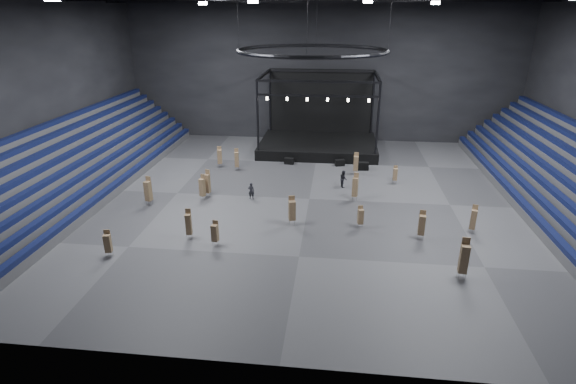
# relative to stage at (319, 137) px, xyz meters

# --- Properties ---
(floor) EXTENTS (50.00, 50.00, 0.00)m
(floor) POSITION_rel_stage_xyz_m (-0.00, -16.24, -1.45)
(floor) COLOR #424244
(floor) RESTS_ON ground
(wall_back) EXTENTS (50.00, 0.20, 18.00)m
(wall_back) POSITION_rel_stage_xyz_m (-0.00, 4.76, 7.55)
(wall_back) COLOR black
(wall_back) RESTS_ON ground
(wall_front) EXTENTS (50.00, 0.20, 18.00)m
(wall_front) POSITION_rel_stage_xyz_m (-0.00, -37.24, 7.55)
(wall_front) COLOR black
(wall_front) RESTS_ON ground
(wall_left) EXTENTS (0.20, 42.00, 18.00)m
(wall_left) POSITION_rel_stage_xyz_m (-25.00, -16.24, 7.55)
(wall_left) COLOR black
(wall_left) RESTS_ON ground
(bleachers_left) EXTENTS (7.20, 40.00, 6.40)m
(bleachers_left) POSITION_rel_stage_xyz_m (-22.94, -16.24, 0.28)
(bleachers_left) COLOR #464648
(bleachers_left) RESTS_ON floor
(stage) EXTENTS (14.00, 10.00, 9.20)m
(stage) POSITION_rel_stage_xyz_m (0.00, 0.00, 0.00)
(stage) COLOR black
(stage) RESTS_ON floor
(truss_ring) EXTENTS (12.30, 12.30, 5.15)m
(truss_ring) POSITION_rel_stage_xyz_m (-0.00, -16.24, 11.55)
(truss_ring) COLOR black
(truss_ring) RESTS_ON ceiling
(floodlights) EXTENTS (28.60, 16.60, 0.25)m
(floodlights) POSITION_rel_stage_xyz_m (-0.00, -20.24, 15.15)
(floodlights) COLOR white
(floodlights) RESTS_ON roof_girders
(flight_case_left) EXTENTS (1.10, 0.64, 0.70)m
(flight_case_left) POSITION_rel_stage_xyz_m (-2.95, -6.40, -1.10)
(flight_case_left) COLOR black
(flight_case_left) RESTS_ON floor
(flight_case_mid) EXTENTS (1.16, 0.83, 0.70)m
(flight_case_mid) POSITION_rel_stage_xyz_m (2.70, -6.36, -1.10)
(flight_case_mid) COLOR black
(flight_case_mid) RESTS_ON floor
(flight_case_right) EXTENTS (1.34, 0.76, 0.86)m
(flight_case_right) POSITION_rel_stage_xyz_m (5.14, -7.50, -1.02)
(flight_case_right) COLOR black
(flight_case_right) RESTS_ON floor
(chair_stack_0) EXTENTS (0.58, 0.58, 2.29)m
(chair_stack_0) POSITION_rel_stage_xyz_m (-10.41, -8.22, -0.25)
(chair_stack_0) COLOR silver
(chair_stack_0) RESTS_ON floor
(chair_stack_1) EXTENTS (0.50, 0.50, 2.39)m
(chair_stack_1) POSITION_rel_stage_xyz_m (-8.32, -9.05, -0.23)
(chair_stack_1) COLOR silver
(chair_stack_1) RESTS_ON floor
(chair_stack_2) EXTENTS (0.57, 0.57, 2.58)m
(chair_stack_2) POSITION_rel_stage_xyz_m (4.10, -16.04, -0.14)
(chair_stack_2) COLOR silver
(chair_stack_2) RESTS_ON floor
(chair_stack_3) EXTENTS (0.47, 0.47, 2.38)m
(chair_stack_3) POSITION_rel_stage_xyz_m (-8.47, -24.89, -0.24)
(chair_stack_3) COLOR silver
(chair_stack_3) RESTS_ON floor
(chair_stack_4) EXTENTS (0.65, 0.65, 2.43)m
(chair_stack_4) POSITION_rel_stage_xyz_m (-1.03, -21.68, -0.17)
(chair_stack_4) COLOR silver
(chair_stack_4) RESTS_ON floor
(chair_stack_5) EXTENTS (0.53, 0.53, 2.57)m
(chair_stack_5) POSITION_rel_stage_xyz_m (-9.38, -16.64, -0.15)
(chair_stack_5) COLOR silver
(chair_stack_5) RESTS_ON floor
(chair_stack_6) EXTENTS (0.53, 0.53, 2.31)m
(chair_stack_6) POSITION_rel_stage_xyz_m (12.94, -21.59, -0.26)
(chair_stack_6) COLOR silver
(chair_stack_6) RESTS_ON floor
(chair_stack_7) EXTENTS (0.41, 0.41, 1.83)m
(chair_stack_7) POSITION_rel_stage_xyz_m (8.17, -11.24, -0.48)
(chair_stack_7) COLOR silver
(chair_stack_7) RESTS_ON floor
(chair_stack_8) EXTENTS (0.52, 0.52, 2.31)m
(chair_stack_8) POSITION_rel_stage_xyz_m (8.84, -23.06, -0.24)
(chair_stack_8) COLOR silver
(chair_stack_8) RESTS_ON floor
(chair_stack_9) EXTENTS (0.52, 0.52, 2.35)m
(chair_stack_9) POSITION_rel_stage_xyz_m (4.36, -8.99, -0.22)
(chair_stack_9) COLOR silver
(chair_stack_9) RESTS_ON floor
(chair_stack_10) EXTENTS (0.62, 0.62, 2.63)m
(chair_stack_10) POSITION_rel_stage_xyz_m (-14.00, -19.15, -0.10)
(chair_stack_10) COLOR silver
(chair_stack_10) RESTS_ON floor
(chair_stack_11) EXTENTS (0.53, 0.53, 1.99)m
(chair_stack_11) POSITION_rel_stage_xyz_m (-13.20, -28.15, -0.39)
(chair_stack_11) COLOR silver
(chair_stack_11) RESTS_ON floor
(chair_stack_12) EXTENTS (0.50, 0.50, 1.84)m
(chair_stack_12) POSITION_rel_stage_xyz_m (4.39, -21.62, -0.47)
(chair_stack_12) COLOR silver
(chair_stack_12) RESTS_ON floor
(chair_stack_13) EXTENTS (0.51, 0.51, 1.95)m
(chair_stack_13) POSITION_rel_stage_xyz_m (-6.23, -25.76, -0.41)
(chair_stack_13) COLOR silver
(chair_stack_13) RESTS_ON floor
(chair_stack_14) EXTENTS (0.56, 0.56, 2.83)m
(chair_stack_14) POSITION_rel_stage_xyz_m (10.61, -28.22, -0.00)
(chair_stack_14) COLOR silver
(chair_stack_14) RESTS_ON floor
(chair_stack_15) EXTENTS (0.56, 0.56, 2.40)m
(chair_stack_15) POSITION_rel_stage_xyz_m (-9.62, -17.44, -0.22)
(chair_stack_15) COLOR silver
(chair_stack_15) RESTS_ON floor
(man_center) EXTENTS (0.60, 0.42, 1.56)m
(man_center) POSITION_rel_stage_xyz_m (-5.26, -16.83, -0.67)
(man_center) COLOR black
(man_center) RESTS_ON floor
(crew_member) EXTENTS (0.82, 0.95, 1.67)m
(crew_member) POSITION_rel_stage_xyz_m (3.07, -12.81, -0.62)
(crew_member) COLOR black
(crew_member) RESTS_ON floor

